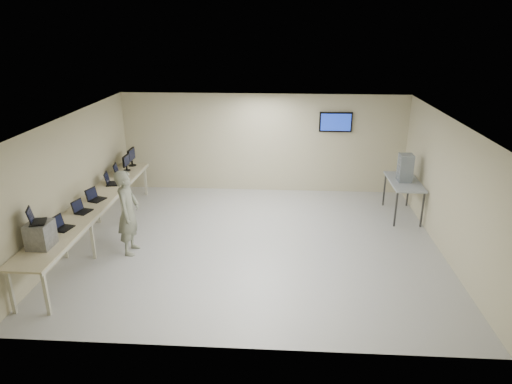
# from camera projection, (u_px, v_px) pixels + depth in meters

# --- Properties ---
(room) EXTENTS (8.01, 7.01, 2.81)m
(room) POSITION_uv_depth(u_px,v_px,m) (257.00, 183.00, 9.73)
(room) COLOR #A9A89F
(room) RESTS_ON ground
(workbench) EXTENTS (0.76, 6.00, 0.90)m
(workbench) POSITION_uv_depth(u_px,v_px,m) (94.00, 205.00, 10.09)
(workbench) COLOR beige
(workbench) RESTS_ON ground
(equipment_box) EXTENTS (0.39, 0.45, 0.46)m
(equipment_box) POSITION_uv_depth(u_px,v_px,m) (40.00, 235.00, 8.00)
(equipment_box) COLOR gray
(equipment_box) RESTS_ON workbench
(laptop_on_box) EXTENTS (0.39, 0.41, 0.27)m
(laptop_on_box) POSITION_uv_depth(u_px,v_px,m) (35.00, 219.00, 7.90)
(laptop_on_box) COLOR black
(laptop_on_box) RESTS_ON equipment_box
(laptop_0) EXTENTS (0.35, 0.39, 0.27)m
(laptop_0) POSITION_uv_depth(u_px,v_px,m) (61.00, 226.00, 8.74)
(laptop_0) COLOR black
(laptop_0) RESTS_ON workbench
(laptop_1) EXTENTS (0.35, 0.39, 0.26)m
(laptop_1) POSITION_uv_depth(u_px,v_px,m) (81.00, 209.00, 9.52)
(laptop_1) COLOR black
(laptop_1) RESTS_ON workbench
(laptop_2) EXTENTS (0.39, 0.42, 0.28)m
(laptop_2) POSITION_uv_depth(u_px,v_px,m) (95.00, 197.00, 10.16)
(laptop_2) COLOR black
(laptop_2) RESTS_ON workbench
(laptop_3) EXTENTS (0.38, 0.42, 0.30)m
(laptop_3) POSITION_uv_depth(u_px,v_px,m) (110.00, 181.00, 11.17)
(laptop_3) COLOR black
(laptop_3) RESTS_ON workbench
(laptop_4) EXTENTS (0.38, 0.43, 0.30)m
(laptop_4) POSITION_uv_depth(u_px,v_px,m) (119.00, 172.00, 11.80)
(laptop_4) COLOR black
(laptop_4) RESTS_ON workbench
(monitor_near) EXTENTS (0.19, 0.43, 0.42)m
(monitor_near) POSITION_uv_depth(u_px,v_px,m) (126.00, 161.00, 12.13)
(monitor_near) COLOR black
(monitor_near) RESTS_ON workbench
(monitor_far) EXTENTS (0.22, 0.49, 0.48)m
(monitor_far) POSITION_uv_depth(u_px,v_px,m) (131.00, 155.00, 12.53)
(monitor_far) COLOR black
(monitor_far) RESTS_ON workbench
(soldier) EXTENTS (0.44, 0.67, 1.83)m
(soldier) POSITION_uv_depth(u_px,v_px,m) (128.00, 212.00, 9.49)
(soldier) COLOR gray
(soldier) RESTS_ON ground
(side_table) EXTENTS (0.72, 1.55, 0.93)m
(side_table) POSITION_uv_depth(u_px,v_px,m) (404.00, 184.00, 11.34)
(side_table) COLOR #93999D
(side_table) RESTS_ON ground
(storage_bins) EXTENTS (0.32, 0.36, 0.68)m
(storage_bins) POSITION_uv_depth(u_px,v_px,m) (405.00, 168.00, 11.20)
(storage_bins) COLOR gray
(storage_bins) RESTS_ON side_table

